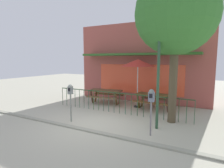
# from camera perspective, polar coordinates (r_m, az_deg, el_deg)

# --- Properties ---
(ground) EXTENTS (40.00, 40.00, 0.00)m
(ground) POSITION_cam_1_polar(r_m,az_deg,el_deg) (7.51, -4.56, -11.89)
(ground) COLOR #B2AF9A
(pub_storefront) EXTENTS (7.93, 1.42, 4.64)m
(pub_storefront) POSITION_cam_1_polar(r_m,az_deg,el_deg) (11.36, 8.51, 6.49)
(pub_storefront) COLOR brown
(pub_storefront) RESTS_ON ground
(patio_fence_front) EXTENTS (6.68, 0.04, 0.97)m
(patio_fence_front) POSITION_cam_1_polar(r_m,az_deg,el_deg) (8.75, 1.47, -4.58)
(patio_fence_front) COLOR #1D3D1E
(patio_fence_front) RESTS_ON ground
(picnic_table_left) EXTENTS (1.96, 1.58, 0.79)m
(picnic_table_left) POSITION_cam_1_polar(r_m,az_deg,el_deg) (10.72, -1.96, -2.66)
(picnic_table_left) COLOR brown
(picnic_table_left) RESTS_ON ground
(picnic_table_right) EXTENTS (1.87, 1.45, 0.79)m
(picnic_table_right) POSITION_cam_1_polar(r_m,az_deg,el_deg) (9.64, 12.68, -3.96)
(picnic_table_right) COLOR brown
(picnic_table_right) RESTS_ON ground
(patio_umbrella) EXTENTS (1.77, 1.77, 2.50)m
(patio_umbrella) POSITION_cam_1_polar(r_m,az_deg,el_deg) (9.82, 7.82, 6.28)
(patio_umbrella) COLOR black
(patio_umbrella) RESTS_ON ground
(parking_meter_near) EXTENTS (0.18, 0.17, 1.51)m
(parking_meter_near) POSITION_cam_1_polar(r_m,az_deg,el_deg) (7.62, -12.47, -2.69)
(parking_meter_near) COLOR gray
(parking_meter_near) RESTS_ON ground
(parking_meter_far) EXTENTS (0.18, 0.17, 1.54)m
(parking_meter_far) POSITION_cam_1_polar(r_m,az_deg,el_deg) (6.19, 11.80, -4.77)
(parking_meter_far) COLOR slate
(parking_meter_far) RESTS_ON ground
(street_tree) EXTENTS (3.08, 3.08, 5.72)m
(street_tree) POSITION_cam_1_polar(r_m,az_deg,el_deg) (7.83, 18.74, 19.36)
(street_tree) COLOR #4B402D
(street_tree) RESTS_ON ground
(street_lamp) EXTENTS (0.28, 0.28, 3.98)m
(street_lamp) POSITION_cam_1_polar(r_m,az_deg,el_deg) (6.76, 13.97, 8.20)
(street_lamp) COLOR #27482F
(street_lamp) RESTS_ON ground
(curb_edge) EXTENTS (11.10, 0.20, 0.11)m
(curb_edge) POSITION_cam_1_polar(r_m,az_deg,el_deg) (6.90, -8.24, -13.71)
(curb_edge) COLOR gray
(curb_edge) RESTS_ON ground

